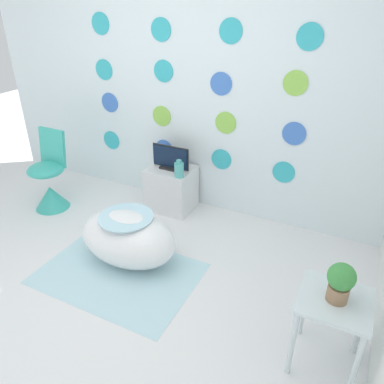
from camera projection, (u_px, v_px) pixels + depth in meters
ground_plane at (72, 320)px, 2.62m from camera, size 12.00×12.00×0.00m
wall_back_dotted at (193, 80)px, 3.50m from camera, size 4.78×0.05×2.60m
rug at (118, 273)px, 3.05m from camera, size 1.25×0.88×0.01m
bathtub at (128, 238)px, 3.10m from camera, size 0.86×0.54×0.45m
chair at (50, 184)px, 3.87m from camera, size 0.37×0.37×0.82m
tv_cabinet at (171, 188)px, 3.87m from camera, size 0.45×0.38×0.46m
tv at (171, 159)px, 3.71m from camera, size 0.40×0.12×0.24m
vase at (179, 169)px, 3.56m from camera, size 0.09×0.09×0.17m
side_table at (333, 313)px, 2.13m from camera, size 0.39×0.38×0.52m
potted_plant_left at (341, 281)px, 2.02m from camera, size 0.15×0.15×0.24m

